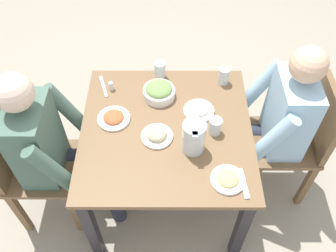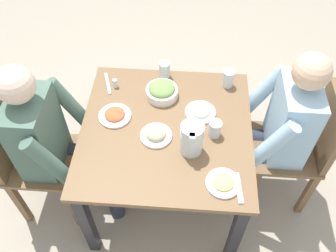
{
  "view_description": "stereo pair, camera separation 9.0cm",
  "coord_description": "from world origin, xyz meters",
  "px_view_note": "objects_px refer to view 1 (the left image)",
  "views": [
    {
      "loc": [
        -1.26,
        -0.01,
        2.28
      ],
      "look_at": [
        0.01,
        -0.01,
        0.72
      ],
      "focal_mm": 39.13,
      "sensor_mm": 36.0,
      "label": 1
    },
    {
      "loc": [
        -1.25,
        -0.1,
        2.28
      ],
      "look_at": [
        0.01,
        -0.01,
        0.72
      ],
      "focal_mm": 39.13,
      "sensor_mm": 36.0,
      "label": 2
    }
  ],
  "objects_px": {
    "water_glass_by_pitcher": "(215,126)",
    "water_glass_center": "(224,76)",
    "chair_near": "(298,137)",
    "salad_bowl": "(159,91)",
    "plate_rice_curry": "(114,118)",
    "diner_near": "(270,122)",
    "salt_shaker": "(111,86)",
    "dining_table": "(166,141)",
    "plate_beans": "(157,135)",
    "water_pitcher": "(194,137)",
    "plate_yoghurt": "(199,110)",
    "plate_fries": "(228,179)",
    "chair_far": "(27,163)",
    "water_glass_near_right": "(160,70)",
    "diner_far": "(56,148)"
  },
  "relations": [
    {
      "from": "dining_table",
      "to": "diner_far",
      "type": "relative_size",
      "value": 0.8
    },
    {
      "from": "dining_table",
      "to": "water_pitcher",
      "type": "bearing_deg",
      "value": -132.48
    },
    {
      "from": "chair_near",
      "to": "chair_far",
      "type": "relative_size",
      "value": 1.0
    },
    {
      "from": "salad_bowl",
      "to": "water_glass_by_pitcher",
      "type": "relative_size",
      "value": 1.96
    },
    {
      "from": "diner_near",
      "to": "water_glass_near_right",
      "type": "height_order",
      "value": "diner_near"
    },
    {
      "from": "chair_near",
      "to": "plate_yoghurt",
      "type": "xyz_separation_m",
      "value": [
        0.03,
        0.62,
        0.22
      ]
    },
    {
      "from": "diner_near",
      "to": "water_pitcher",
      "type": "distance_m",
      "value": 0.53
    },
    {
      "from": "salad_bowl",
      "to": "plate_rice_curry",
      "type": "bearing_deg",
      "value": 125.92
    },
    {
      "from": "chair_near",
      "to": "salad_bowl",
      "type": "distance_m",
      "value": 0.9
    },
    {
      "from": "diner_far",
      "to": "plate_yoghurt",
      "type": "height_order",
      "value": "diner_far"
    },
    {
      "from": "chair_near",
      "to": "diner_far",
      "type": "distance_m",
      "value": 1.43
    },
    {
      "from": "chair_near",
      "to": "diner_far",
      "type": "height_order",
      "value": "diner_far"
    },
    {
      "from": "dining_table",
      "to": "plate_beans",
      "type": "bearing_deg",
      "value": 138.86
    },
    {
      "from": "plate_fries",
      "to": "plate_beans",
      "type": "bearing_deg",
      "value": 52.86
    },
    {
      "from": "plate_yoghurt",
      "to": "salt_shaker",
      "type": "xyz_separation_m",
      "value": [
        0.18,
        0.52,
        0.01
      ]
    },
    {
      "from": "plate_beans",
      "to": "water_glass_center",
      "type": "height_order",
      "value": "water_glass_center"
    },
    {
      "from": "plate_rice_curry",
      "to": "water_glass_near_right",
      "type": "xyz_separation_m",
      "value": [
        0.35,
        -0.25,
        0.04
      ]
    },
    {
      "from": "dining_table",
      "to": "salt_shaker",
      "type": "relative_size",
      "value": 17.47
    },
    {
      "from": "plate_yoghurt",
      "to": "salt_shaker",
      "type": "height_order",
      "value": "salt_shaker"
    },
    {
      "from": "diner_far",
      "to": "plate_beans",
      "type": "bearing_deg",
      "value": -86.0
    },
    {
      "from": "plate_fries",
      "to": "water_glass_by_pitcher",
      "type": "distance_m",
      "value": 0.31
    },
    {
      "from": "diner_near",
      "to": "plate_fries",
      "type": "xyz_separation_m",
      "value": [
        -0.42,
        0.3,
        0.07
      ]
    },
    {
      "from": "chair_near",
      "to": "water_glass_near_right",
      "type": "height_order",
      "value": "chair_near"
    },
    {
      "from": "water_pitcher",
      "to": "salad_bowl",
      "type": "bearing_deg",
      "value": 26.07
    },
    {
      "from": "salad_bowl",
      "to": "plate_rice_curry",
      "type": "relative_size",
      "value": 1.02
    },
    {
      "from": "diner_near",
      "to": "salt_shaker",
      "type": "distance_m",
      "value": 0.96
    },
    {
      "from": "water_glass_by_pitcher",
      "to": "water_pitcher",
      "type": "bearing_deg",
      "value": 131.78
    },
    {
      "from": "salad_bowl",
      "to": "plate_beans",
      "type": "bearing_deg",
      "value": 178.93
    },
    {
      "from": "plate_yoghurt",
      "to": "salad_bowl",
      "type": "bearing_deg",
      "value": 62.22
    },
    {
      "from": "dining_table",
      "to": "salt_shaker",
      "type": "height_order",
      "value": "salt_shaker"
    },
    {
      "from": "diner_near",
      "to": "salt_shaker",
      "type": "bearing_deg",
      "value": 77.3
    },
    {
      "from": "water_glass_by_pitcher",
      "to": "water_glass_center",
      "type": "bearing_deg",
      "value": -11.93
    },
    {
      "from": "chair_near",
      "to": "water_glass_by_pitcher",
      "type": "distance_m",
      "value": 0.61
    },
    {
      "from": "dining_table",
      "to": "salad_bowl",
      "type": "bearing_deg",
      "value": 10.13
    },
    {
      "from": "salad_bowl",
      "to": "diner_near",
      "type": "bearing_deg",
      "value": -103.29
    },
    {
      "from": "plate_beans",
      "to": "chair_far",
      "type": "bearing_deg",
      "value": 92.92
    },
    {
      "from": "salad_bowl",
      "to": "water_glass_center",
      "type": "xyz_separation_m",
      "value": [
        0.12,
        -0.39,
        0.01
      ]
    },
    {
      "from": "diner_near",
      "to": "salad_bowl",
      "type": "xyz_separation_m",
      "value": [
        0.15,
        0.64,
        0.1
      ]
    },
    {
      "from": "diner_near",
      "to": "salt_shaker",
      "type": "height_order",
      "value": "diner_near"
    },
    {
      "from": "diner_near",
      "to": "salad_bowl",
      "type": "height_order",
      "value": "diner_near"
    },
    {
      "from": "plate_beans",
      "to": "water_glass_center",
      "type": "distance_m",
      "value": 0.58
    },
    {
      "from": "water_pitcher",
      "to": "salt_shaker",
      "type": "xyz_separation_m",
      "value": [
        0.43,
        0.47,
        -0.07
      ]
    },
    {
      "from": "water_pitcher",
      "to": "diner_near",
      "type": "bearing_deg",
      "value": -63.99
    },
    {
      "from": "water_glass_center",
      "to": "chair_far",
      "type": "bearing_deg",
      "value": 112.02
    },
    {
      "from": "chair_near",
      "to": "salad_bowl",
      "type": "height_order",
      "value": "chair_near"
    },
    {
      "from": "diner_far",
      "to": "plate_rice_curry",
      "type": "relative_size",
      "value": 6.41
    },
    {
      "from": "plate_beans",
      "to": "water_glass_near_right",
      "type": "relative_size",
      "value": 1.61
    },
    {
      "from": "plate_rice_curry",
      "to": "water_glass_center",
      "type": "xyz_separation_m",
      "value": [
        0.3,
        -0.64,
        0.04
      ]
    },
    {
      "from": "plate_yoghurt",
      "to": "plate_fries",
      "type": "distance_m",
      "value": 0.47
    },
    {
      "from": "chair_far",
      "to": "plate_rice_curry",
      "type": "bearing_deg",
      "value": -72.29
    }
  ]
}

